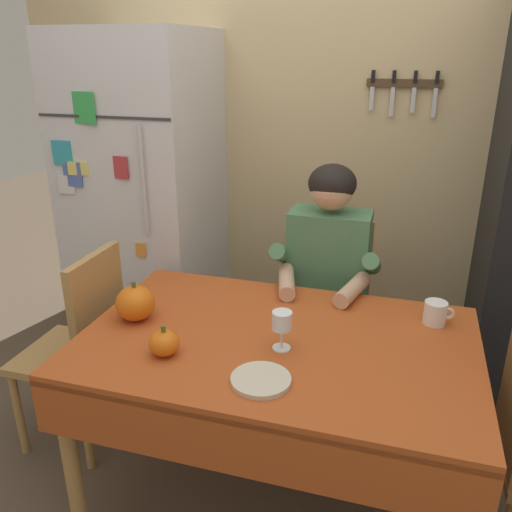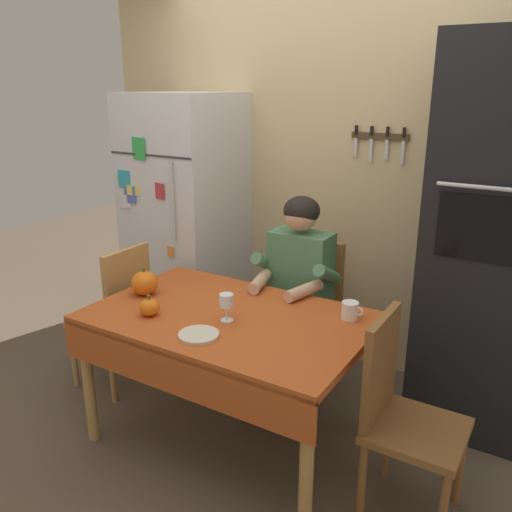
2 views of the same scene
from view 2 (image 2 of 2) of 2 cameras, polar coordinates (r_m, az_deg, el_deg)
The scene contains 14 objects.
ground_plane at distance 3.02m, azimuth -3.80°, elevation -19.87°, with size 10.00×10.00×0.00m, color brown.
back_wall_assembly at distance 3.59m, azimuth 9.07°, elevation 8.91°, with size 3.70×0.13×2.60m.
refrigerator at distance 3.85m, azimuth -7.44°, elevation 3.50°, with size 0.68×0.71×1.80m.
wall_oven at distance 3.06m, azimuth 23.69°, elevation 1.23°, with size 0.60×0.64×2.10m.
dining_table at distance 2.73m, azimuth -3.15°, elevation -8.07°, with size 1.40×0.90×0.74m.
chair_behind_person at distance 3.38m, azimuth 5.62°, elevation -5.51°, with size 0.40×0.40×0.93m.
seated_person at distance 3.14m, azimuth 4.22°, elevation -2.90°, with size 0.47×0.55×1.25m.
chair_left_side at distance 3.41m, azimuth -14.55°, elevation -5.78°, with size 0.40×0.40×0.93m.
chair_right_side at distance 2.47m, azimuth 15.18°, elevation -15.58°, with size 0.40×0.40×0.93m.
coffee_mug at distance 2.68m, azimuth 10.07°, elevation -5.78°, with size 0.11×0.08×0.09m.
wine_glass at distance 2.60m, azimuth -3.18°, elevation -4.94°, with size 0.07×0.07×0.14m.
pumpkin_large at distance 3.00m, azimuth -11.86°, elevation -2.84°, with size 0.15×0.15×0.16m.
pumpkin_medium at distance 2.73m, azimuth -11.35°, elevation -5.39°, with size 0.10×0.10×0.11m.
serving_tray at distance 2.50m, azimuth -6.15°, elevation -8.40°, with size 0.19×0.19×0.02m, color beige.
Camera 2 is at (1.40, -1.93, 1.85)m, focal length 37.36 mm.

